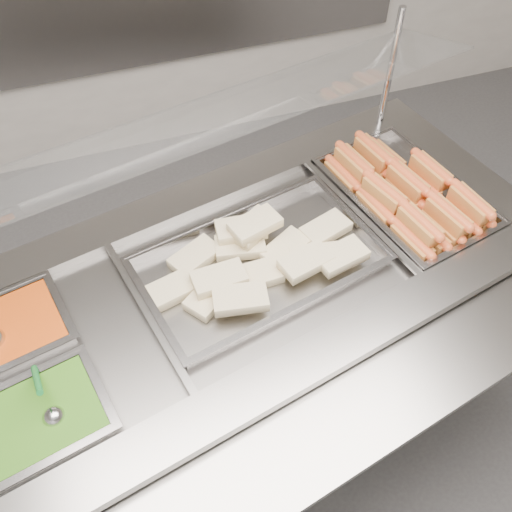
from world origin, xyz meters
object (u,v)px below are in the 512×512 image
object	(u,v)px
steam_counter	(244,348)
pan_hotdogs	(403,200)
pan_wraps	(259,265)
serving_spoon	(51,410)
sneeze_guard	(197,126)

from	to	relation	value
steam_counter	pan_hotdogs	xyz separation A→B (m)	(0.67, 0.15, 0.45)
pan_wraps	serving_spoon	distance (m)	0.76
serving_spoon	sneeze_guard	bearing A→B (deg)	43.35
steam_counter	pan_hotdogs	distance (m)	0.82
steam_counter	serving_spoon	distance (m)	0.86
steam_counter	pan_hotdogs	world-z (taller)	pan_hotdogs
sneeze_guard	serving_spoon	xyz separation A→B (m)	(-0.57, -0.54, -0.39)
pan_wraps	sneeze_guard	bearing A→B (deg)	117.77
serving_spoon	pan_hotdogs	bearing A→B (deg)	19.31
steam_counter	sneeze_guard	xyz separation A→B (m)	(-0.05, 0.24, 0.90)
sneeze_guard	serving_spoon	world-z (taller)	sneeze_guard
sneeze_guard	pan_wraps	xyz separation A→B (m)	(0.12, -0.22, -0.43)
steam_counter	pan_wraps	bearing A→B (deg)	12.42
steam_counter	sneeze_guard	world-z (taller)	sneeze_guard
pan_hotdogs	pan_wraps	world-z (taller)	same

